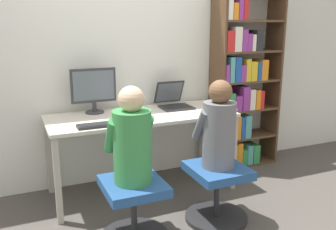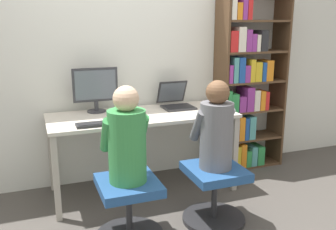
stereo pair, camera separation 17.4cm
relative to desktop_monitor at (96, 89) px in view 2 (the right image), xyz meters
name	(u,v)px [view 2 (the right image)]	position (x,y,z in m)	size (l,w,h in m)	color
ground_plane	(155,205)	(0.39, -0.59, -1.00)	(14.00, 14.00, 0.00)	#4C4742
wall_back	(129,54)	(0.39, 0.19, 0.30)	(10.00, 0.05, 2.60)	silver
desk	(142,122)	(0.39, -0.23, -0.31)	(1.75, 0.71, 0.77)	beige
desktop_monitor	(96,89)	(0.00, 0.00, 0.00)	(0.43, 0.18, 0.43)	#333338
laptop	(176,102)	(0.80, -0.08, -0.17)	(0.30, 0.37, 0.26)	#2D2D30
keyboard	(102,124)	(-0.04, -0.48, -0.21)	(0.44, 0.13, 0.03)	#232326
computer_mouse_by_keyboard	(136,119)	(0.26, -0.46, -0.21)	(0.06, 0.11, 0.03)	black
office_chair_left	(129,206)	(0.04, -1.02, -0.73)	(0.52, 0.52, 0.48)	#262628
office_chair_right	(214,191)	(0.77, -1.01, -0.73)	(0.52, 0.52, 0.48)	#262628
person_at_monitor	(127,140)	(0.04, -1.01, -0.20)	(0.34, 0.33, 0.72)	#388C47
person_at_laptop	(216,129)	(0.77, -1.00, -0.20)	(0.32, 0.32, 0.71)	slate
bookshelf	(245,88)	(1.63, -0.03, -0.08)	(0.77, 0.31, 1.96)	#513823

